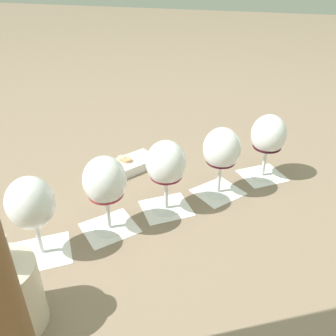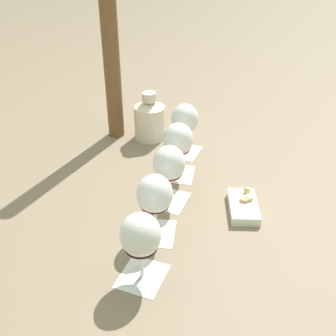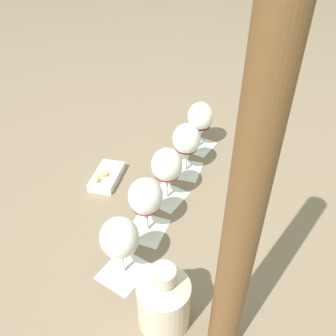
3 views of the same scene
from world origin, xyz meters
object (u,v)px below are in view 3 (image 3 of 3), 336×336
Objects in this scene: wine_glass_1 at (146,199)px; wine_glass_4 at (200,118)px; snack_dish at (107,176)px; ceramic_vase at (164,300)px; umbrella_pole at (241,234)px; wine_glass_0 at (120,240)px; wine_glass_3 at (186,141)px; wine_glass_2 at (166,167)px.

wine_glass_4 is at bearing -43.43° from wine_glass_1.
ceramic_vase is at bearing -179.28° from snack_dish.
wine_glass_4 is 0.80m from umbrella_pole.
ceramic_vase is 0.55m from snack_dish.
wine_glass_0 is at bearing 30.43° from umbrella_pole.
wine_glass_2 is at bearing 133.63° from wine_glass_3.
wine_glass_3 is (0.34, -0.32, 0.00)m from wine_glass_0.
wine_glass_2 is at bearing -42.37° from wine_glass_1.
umbrella_pole is (-0.71, 0.28, 0.23)m from wine_glass_4.
wine_glass_2 is 0.25m from snack_dish.
wine_glass_0 is 0.26× the size of umbrella_pole.
wine_glass_0 is 0.16m from wine_glass_1.
umbrella_pole reaches higher than wine_glass_0.
ceramic_vase is at bearing 148.84° from wine_glass_4.
wine_glass_1 is 0.44m from umbrella_pole.
wine_glass_4 is 0.26× the size of umbrella_pole.
wine_glass_4 is 0.72m from ceramic_vase.
wine_glass_1 reaches higher than ceramic_vase.
umbrella_pole is (-0.64, -0.10, 0.34)m from snack_dish.
wine_glass_2 reaches higher than snack_dish.
snack_dish is 0.24× the size of umbrella_pole.
wine_glass_1 and wine_glass_3 have the same top height.
wine_glass_2 is 0.26× the size of umbrella_pole.
wine_glass_1 and wine_glass_2 have the same top height.
snack_dish is (0.15, 0.16, -0.11)m from wine_glass_2.
wine_glass_3 is (0.22, -0.22, -0.00)m from wine_glass_1.
wine_glass_1 is at bearing -167.89° from snack_dish.
wine_glass_3 is (0.11, -0.11, -0.00)m from wine_glass_2.
wine_glass_1 is 0.15m from wine_glass_2.
wine_glass_4 is (0.34, -0.32, 0.00)m from wine_glass_1.
wine_glass_3 is 0.66m from umbrella_pole.
wine_glass_1 is 0.28m from ceramic_vase.
wine_glass_0 is 0.99× the size of ceramic_vase.
snack_dish is at bearing 46.34° from wine_glass_2.
ceramic_vase is (-0.28, 0.05, -0.04)m from wine_glass_1.
wine_glass_1 is at bearing 7.18° from umbrella_pole.
ceramic_vase is at bearing 151.83° from wine_glass_3.
wine_glass_3 is at bearing -44.37° from wine_glass_1.
wine_glass_2 is 0.54m from umbrella_pole.
wine_glass_4 is at bearing -43.94° from wine_glass_2.
ceramic_vase is (-0.62, 0.37, -0.04)m from wine_glass_4.
umbrella_pole is at bearing -149.57° from wine_glass_0.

